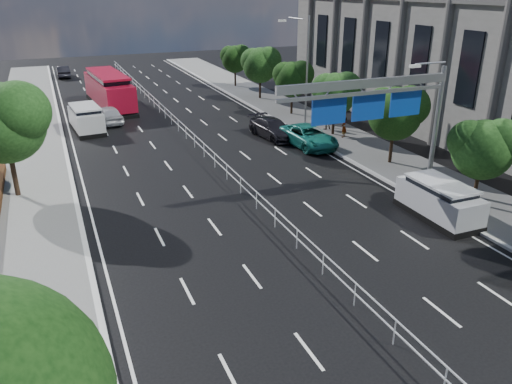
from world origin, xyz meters
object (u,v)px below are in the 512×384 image
overhead_gantry (382,101)px  near_car_silver (108,114)px  pedestrian_b (326,120)px  toilet_sign (28,342)px  pedestrian_a (344,127)px  red_bus (109,89)px  white_minivan (86,119)px  parked_car_dark (273,128)px  silver_minivan (439,200)px  parked_car_teal (308,136)px  near_car_dark (63,72)px

overhead_gantry → near_car_silver: 26.24m
pedestrian_b → toilet_sign: bearing=45.5°
pedestrian_a → pedestrian_b: pedestrian_a is taller
red_bus → white_minivan: bearing=-114.5°
overhead_gantry → pedestrian_b: 14.94m
overhead_gantry → parked_car_dark: 14.18m
toilet_sign → silver_minivan: 20.43m
toilet_sign → parked_car_teal: (18.93, 20.23, -2.17)m
near_car_dark → pedestrian_b: size_ratio=2.79×
overhead_gantry → parked_car_dark: size_ratio=1.99×
parked_car_teal → pedestrian_a: 3.59m
near_car_silver → parked_car_dark: near_car_silver is taller
white_minivan → parked_car_teal: size_ratio=0.92×
toilet_sign → near_car_silver: toilet_sign is taller
overhead_gantry → pedestrian_b: bearing=70.8°
overhead_gantry → near_car_dark: bearing=105.9°
overhead_gantry → near_car_dark: 51.61m
red_bus → silver_minivan: 35.00m
red_bus → near_car_silver: size_ratio=2.55×
white_minivan → parked_car_dark: white_minivan is taller
overhead_gantry → silver_minivan: bearing=-66.0°
parked_car_teal → red_bus: bearing=117.2°
toilet_sign → red_bus: bearing=79.9°
white_minivan → near_car_dark: 28.53m
silver_minivan → pedestrian_b: 17.19m
near_car_silver → near_car_dark: near_car_silver is taller
white_minivan → parked_car_teal: white_minivan is taller
white_minivan → pedestrian_a: white_minivan is taller
red_bus → parked_car_teal: (11.96, -19.10, -0.99)m
parked_car_dark → red_bus: bearing=115.4°
overhead_gantry → near_car_silver: size_ratio=2.26×
near_car_dark → silver_minivan: 55.17m
parked_car_teal → pedestrian_a: pedestrian_a is taller
silver_minivan → parked_car_teal: (-0.32, 13.67, -0.20)m
near_car_silver → parked_car_teal: parked_car_teal is taller
overhead_gantry → pedestrian_b: overhead_gantry is taller
red_bus → silver_minivan: red_bus is taller
near_car_dark → parked_car_teal: bearing=109.9°
parked_car_dark → parked_car_teal: bearing=-72.7°
near_car_dark → silver_minivan: bearing=105.1°
overhead_gantry → toilet_sign: bearing=-150.4°
overhead_gantry → near_car_silver: overhead_gantry is taller
pedestrian_b → near_car_dark: bearing=-63.4°
red_bus → pedestrian_b: 22.12m
silver_minivan → white_minivan: bearing=122.6°
toilet_sign → white_minivan: toilet_sign is taller
white_minivan → pedestrian_a: 21.03m
pedestrian_b → parked_car_teal: bearing=42.4°
white_minivan → pedestrian_a: bearing=-33.6°
toilet_sign → overhead_gantry: bearing=29.6°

